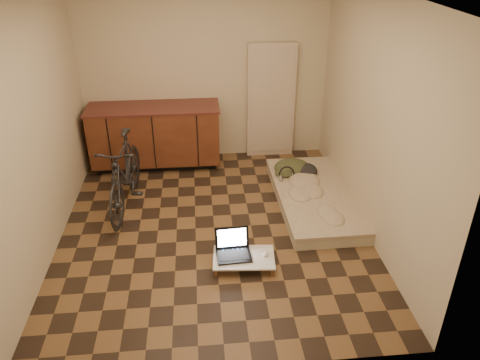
{
  "coord_description": "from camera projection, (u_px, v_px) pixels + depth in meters",
  "views": [
    {
      "loc": [
        -0.13,
        -4.56,
        3.15
      ],
      "look_at": [
        0.32,
        0.13,
        0.55
      ],
      "focal_mm": 35.0,
      "sensor_mm": 36.0,
      "label": 1
    }
  ],
  "objects": [
    {
      "name": "mouse",
      "position": [
        266.0,
        254.0,
        4.87
      ],
      "size": [
        0.08,
        0.1,
        0.03
      ],
      "primitive_type": "ellipsoid",
      "rotation": [
        0.0,
        0.0,
        -0.39
      ],
      "color": "white",
      "rests_on": "lap_desk"
    },
    {
      "name": "bicycle",
      "position": [
        124.0,
        170.0,
        5.68
      ],
      "size": [
        0.62,
        1.63,
        1.03
      ],
      "primitive_type": "imported",
      "rotation": [
        0.0,
        0.0,
        -0.1
      ],
      "color": "black",
      "rests_on": "ground"
    },
    {
      "name": "laptop",
      "position": [
        233.0,
        249.0,
        4.88
      ],
      "size": [
        0.37,
        0.34,
        0.25
      ],
      "rotation": [
        0.0,
        0.0,
        0.05
      ],
      "color": "black",
      "rests_on": "lap_desk"
    },
    {
      "name": "appliance_panel",
      "position": [
        271.0,
        101.0,
        6.87
      ],
      "size": [
        0.7,
        0.1,
        1.7
      ],
      "primitive_type": "cube",
      "color": "beige",
      "rests_on": "ground"
    },
    {
      "name": "futon",
      "position": [
        314.0,
        197.0,
        5.95
      ],
      "size": [
        0.96,
        1.96,
        0.17
      ],
      "rotation": [
        0.0,
        0.0,
        0.01
      ],
      "color": "beige",
      "rests_on": "ground"
    },
    {
      "name": "room_shell",
      "position": [
        211.0,
        125.0,
        4.88
      ],
      "size": [
        3.5,
        4.0,
        2.6
      ],
      "color": "brown",
      "rests_on": "ground"
    },
    {
      "name": "clothing_pile",
      "position": [
        296.0,
        164.0,
        6.35
      ],
      "size": [
        0.52,
        0.44,
        0.21
      ],
      "primitive_type": null,
      "rotation": [
        0.0,
        0.0,
        0.01
      ],
      "color": "#383D23",
      "rests_on": "futon"
    },
    {
      "name": "lap_desk",
      "position": [
        244.0,
        258.0,
        4.86
      ],
      "size": [
        0.66,
        0.46,
        0.11
      ],
      "rotation": [
        0.0,
        0.0,
        -0.08
      ],
      "color": "brown",
      "rests_on": "ground"
    },
    {
      "name": "headphones",
      "position": [
        287.0,
        174.0,
        6.16
      ],
      "size": [
        0.27,
        0.25,
        0.16
      ],
      "primitive_type": null,
      "rotation": [
        0.0,
        0.0,
        0.15
      ],
      "color": "black",
      "rests_on": "futon"
    },
    {
      "name": "cabinets",
      "position": [
        155.0,
        136.0,
        6.7
      ],
      "size": [
        1.84,
        0.62,
        0.91
      ],
      "color": "black",
      "rests_on": "ground"
    }
  ]
}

